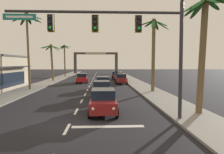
{
  "coord_description": "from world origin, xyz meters",
  "views": [
    {
      "loc": [
        1.85,
        -12.58,
        3.51
      ],
      "look_at": [
        2.83,
        8.0,
        2.2
      ],
      "focal_mm": 35.37,
      "sensor_mm": 36.0,
      "label": 1
    }
  ],
  "objects_px": {
    "palm_left_second": "(27,30)",
    "palm_right_second": "(154,44)",
    "sedan_parked_far_kerb": "(119,76)",
    "palm_left_farthest": "(65,55)",
    "sedan_parked_nearest_kerb": "(121,79)",
    "palm_left_third": "(51,56)",
    "sedan_lead_at_stop_bar": "(103,101)",
    "sedan_fifth_in_queue": "(103,83)",
    "town_gateway_arch": "(96,60)",
    "sedan_third_in_queue": "(102,89)",
    "sedan_parked_mid_kerb": "(116,75)",
    "palm_right_nearest": "(204,35)",
    "traffic_signal_mast": "(124,34)",
    "sedan_oncoming_far": "(82,78)"
  },
  "relations": [
    {
      "from": "palm_left_second",
      "to": "palm_right_second",
      "type": "distance_m",
      "value": 16.02
    },
    {
      "from": "sedan_parked_far_kerb",
      "to": "palm_left_farthest",
      "type": "height_order",
      "value": "palm_left_farthest"
    },
    {
      "from": "sedan_parked_nearest_kerb",
      "to": "palm_left_farthest",
      "type": "bearing_deg",
      "value": 122.61
    },
    {
      "from": "palm_left_third",
      "to": "palm_right_second",
      "type": "bearing_deg",
      "value": -46.74
    },
    {
      "from": "sedan_lead_at_stop_bar",
      "to": "sedan_fifth_in_queue",
      "type": "height_order",
      "value": "same"
    },
    {
      "from": "sedan_lead_at_stop_bar",
      "to": "palm_right_second",
      "type": "distance_m",
      "value": 13.38
    },
    {
      "from": "sedan_lead_at_stop_bar",
      "to": "town_gateway_arch",
      "type": "xyz_separation_m",
      "value": [
        -1.96,
        57.53,
        3.65
      ]
    },
    {
      "from": "sedan_third_in_queue",
      "to": "palm_left_third",
      "type": "bearing_deg",
      "value": 115.01
    },
    {
      "from": "palm_left_farthest",
      "to": "sedan_lead_at_stop_bar",
      "type": "bearing_deg",
      "value": -77.13
    },
    {
      "from": "sedan_lead_at_stop_bar",
      "to": "sedan_parked_mid_kerb",
      "type": "xyz_separation_m",
      "value": [
        3.1,
        33.38,
        0.0
      ]
    },
    {
      "from": "sedan_fifth_in_queue",
      "to": "palm_right_nearest",
      "type": "bearing_deg",
      "value": -66.35
    },
    {
      "from": "palm_right_second",
      "to": "town_gateway_arch",
      "type": "height_order",
      "value": "palm_right_second"
    },
    {
      "from": "traffic_signal_mast",
      "to": "sedan_fifth_in_queue",
      "type": "distance_m",
      "value": 16.97
    },
    {
      "from": "palm_right_nearest",
      "to": "sedan_third_in_queue",
      "type": "bearing_deg",
      "value": 130.37
    },
    {
      "from": "sedan_third_in_queue",
      "to": "sedan_parked_far_kerb",
      "type": "distance_m",
      "value": 21.31
    },
    {
      "from": "sedan_lead_at_stop_bar",
      "to": "sedan_fifth_in_queue",
      "type": "relative_size",
      "value": 0.99
    },
    {
      "from": "sedan_parked_mid_kerb",
      "to": "town_gateway_arch",
      "type": "xyz_separation_m",
      "value": [
        -5.06,
        24.16,
        3.65
      ]
    },
    {
      "from": "sedan_parked_nearest_kerb",
      "to": "palm_right_second",
      "type": "relative_size",
      "value": 0.51
    },
    {
      "from": "traffic_signal_mast",
      "to": "sedan_fifth_in_queue",
      "type": "bearing_deg",
      "value": 94.09
    },
    {
      "from": "palm_right_second",
      "to": "town_gateway_arch",
      "type": "distance_m",
      "value": 47.4
    },
    {
      "from": "traffic_signal_mast",
      "to": "palm_right_nearest",
      "type": "bearing_deg",
      "value": 13.86
    },
    {
      "from": "palm_left_farthest",
      "to": "sedan_parked_far_kerb",
      "type": "bearing_deg",
      "value": -46.74
    },
    {
      "from": "sedan_fifth_in_queue",
      "to": "traffic_signal_mast",
      "type": "bearing_deg",
      "value": -85.91
    },
    {
      "from": "sedan_lead_at_stop_bar",
      "to": "palm_left_third",
      "type": "relative_size",
      "value": 0.62
    },
    {
      "from": "sedan_parked_far_kerb",
      "to": "palm_left_second",
      "type": "bearing_deg",
      "value": -131.62
    },
    {
      "from": "sedan_oncoming_far",
      "to": "palm_left_farthest",
      "type": "relative_size",
      "value": 0.55
    },
    {
      "from": "sedan_oncoming_far",
      "to": "palm_right_second",
      "type": "distance_m",
      "value": 16.99
    },
    {
      "from": "sedan_parked_mid_kerb",
      "to": "sedan_fifth_in_queue",
      "type": "bearing_deg",
      "value": -98.95
    },
    {
      "from": "traffic_signal_mast",
      "to": "sedan_parked_mid_kerb",
      "type": "bearing_deg",
      "value": 87.01
    },
    {
      "from": "sedan_parked_nearest_kerb",
      "to": "sedan_third_in_queue",
      "type": "bearing_deg",
      "value": -102.65
    },
    {
      "from": "palm_left_third",
      "to": "town_gateway_arch",
      "type": "height_order",
      "value": "palm_left_third"
    },
    {
      "from": "palm_left_second",
      "to": "town_gateway_arch",
      "type": "xyz_separation_m",
      "value": [
        7.62,
        43.98,
        -3.17
      ]
    },
    {
      "from": "sedan_third_in_queue",
      "to": "sedan_parked_nearest_kerb",
      "type": "relative_size",
      "value": 0.99
    },
    {
      "from": "sedan_oncoming_far",
      "to": "sedan_parked_nearest_kerb",
      "type": "xyz_separation_m",
      "value": [
        6.79,
        -2.05,
        0.0
      ]
    },
    {
      "from": "sedan_parked_far_kerb",
      "to": "palm_right_second",
      "type": "height_order",
      "value": "palm_right_second"
    },
    {
      "from": "sedan_parked_far_kerb",
      "to": "town_gateway_arch",
      "type": "relative_size",
      "value": 0.31
    },
    {
      "from": "traffic_signal_mast",
      "to": "sedan_oncoming_far",
      "type": "height_order",
      "value": "traffic_signal_mast"
    },
    {
      "from": "sedan_parked_far_kerb",
      "to": "traffic_signal_mast",
      "type": "bearing_deg",
      "value": -93.94
    },
    {
      "from": "sedan_oncoming_far",
      "to": "palm_right_nearest",
      "type": "relative_size",
      "value": 0.57
    },
    {
      "from": "palm_left_farthest",
      "to": "town_gateway_arch",
      "type": "bearing_deg",
      "value": 64.3
    },
    {
      "from": "sedan_lead_at_stop_bar",
      "to": "sedan_fifth_in_queue",
      "type": "xyz_separation_m",
      "value": [
        0.07,
        14.13,
        0.0
      ]
    },
    {
      "from": "sedan_lead_at_stop_bar",
      "to": "sedan_parked_nearest_kerb",
      "type": "relative_size",
      "value": 0.99
    },
    {
      "from": "sedan_oncoming_far",
      "to": "sedan_parked_nearest_kerb",
      "type": "bearing_deg",
      "value": -16.81
    },
    {
      "from": "traffic_signal_mast",
      "to": "sedan_parked_far_kerb",
      "type": "bearing_deg",
      "value": 86.06
    },
    {
      "from": "sedan_lead_at_stop_bar",
      "to": "palm_right_nearest",
      "type": "height_order",
      "value": "palm_right_nearest"
    },
    {
      "from": "traffic_signal_mast",
      "to": "palm_left_farthest",
      "type": "height_order",
      "value": "palm_left_farthest"
    },
    {
      "from": "palm_left_second",
      "to": "palm_left_farthest",
      "type": "distance_m",
      "value": 28.29
    },
    {
      "from": "sedan_parked_mid_kerb",
      "to": "palm_left_farthest",
      "type": "xyz_separation_m",
      "value": [
        -12.65,
        8.4,
        4.79
      ]
    },
    {
      "from": "sedan_lead_at_stop_bar",
      "to": "palm_right_second",
      "type": "height_order",
      "value": "palm_right_second"
    },
    {
      "from": "sedan_fifth_in_queue",
      "to": "palm_right_nearest",
      "type": "xyz_separation_m",
      "value": [
        6.58,
        -15.03,
        4.51
      ]
    }
  ]
}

